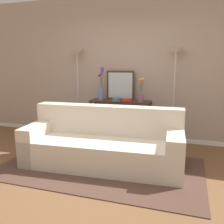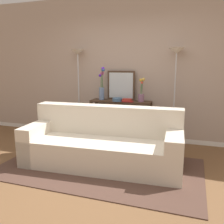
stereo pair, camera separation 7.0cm
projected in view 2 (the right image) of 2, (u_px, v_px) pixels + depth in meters
name	position (u px, v px, depth m)	size (l,w,h in m)	color
ground_plane	(87.00, 185.00, 3.15)	(16.00, 16.00, 0.02)	brown
back_wall	(130.00, 69.00, 4.91)	(12.00, 0.15, 2.84)	white
area_rug	(100.00, 168.00, 3.65)	(2.97, 1.64, 0.01)	#51382D
couch	(103.00, 145.00, 3.74)	(2.41, 1.03, 0.88)	beige
console_table	(121.00, 114.00, 4.85)	(1.20, 0.33, 0.82)	#473323
floor_lamp_left	(78.00, 69.00, 4.98)	(0.28, 0.28, 1.81)	silver
floor_lamp_right	(176.00, 70.00, 4.38)	(0.28, 0.28, 1.81)	silver
wall_mirror	(121.00, 85.00, 4.88)	(0.56, 0.02, 0.58)	#473323
vase_tall_flowers	(102.00, 87.00, 4.89)	(0.13, 0.12, 0.65)	#6B84AD
vase_short_flowers	(141.00, 94.00, 4.66)	(0.12, 0.12, 0.45)	gray
fruit_bowl	(118.00, 100.00, 4.72)	(0.20, 0.20, 0.06)	#4C7093
book_stack	(127.00, 100.00, 4.65)	(0.22, 0.14, 0.06)	maroon
book_row_under_console	(105.00, 136.00, 5.05)	(0.31, 0.18, 0.13)	#6B3360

